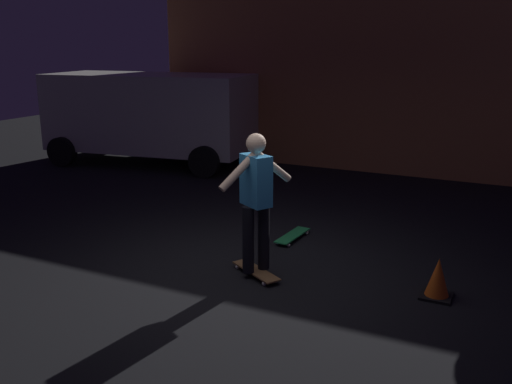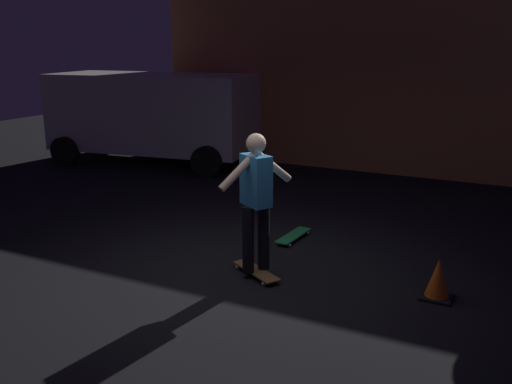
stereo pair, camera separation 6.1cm
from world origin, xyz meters
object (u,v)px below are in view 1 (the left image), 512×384
skateboard_ridden (256,271)px  skater (256,193)px  parked_van (150,113)px  traffic_cone (438,280)px  skateboard_spare (293,236)px

skateboard_ridden → skater: size_ratio=0.46×
parked_van → skater: (5.07, -4.86, -0.12)m
skater → traffic_cone: bearing=9.4°
skateboard_ridden → skater: skater is taller
parked_van → skateboard_ridden: bearing=-43.8°
traffic_cone → skater: bearing=-170.6°
parked_van → traffic_cone: 8.50m
parked_van → skater: parked_van is taller
skateboard_ridden → skater: 0.98m
skateboard_spare → skater: (0.10, -1.39, 0.98)m
skater → skateboard_ridden: bearing=0.0°
skateboard_spare → traffic_cone: (2.16, -1.05, 0.16)m
parked_van → skateboard_ridden: (5.07, -4.86, -1.11)m
traffic_cone → skateboard_ridden: bearing=-170.6°
parked_van → traffic_cone: (7.14, -4.52, -0.95)m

